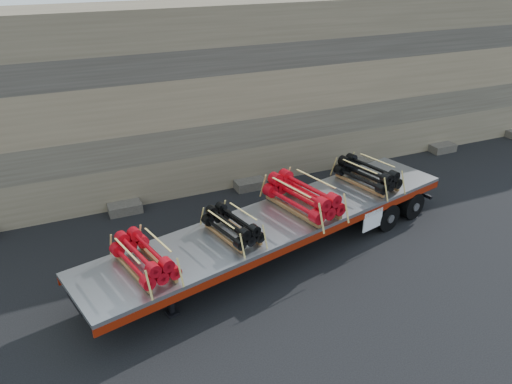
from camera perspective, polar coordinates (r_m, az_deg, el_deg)
ground at (r=15.81m, az=-0.69°, el=-7.71°), size 120.00×120.00×0.00m
rock_wall at (r=19.97m, az=-8.24°, el=10.56°), size 44.00×3.00×7.00m
trailer at (r=15.79m, az=2.70°, el=-4.99°), size 13.13×5.43×1.29m
bundle_front at (r=13.22m, az=-12.67°, el=-7.36°), size 1.49×2.25×0.73m
bundle_midfront at (r=14.36m, az=-2.72°, el=-3.91°), size 1.35×2.05×0.67m
bundle_midrear at (r=15.80m, az=5.38°, el=-0.52°), size 1.82×2.75×0.90m
bundle_rear at (r=17.85m, az=12.61°, el=1.99°), size 1.58×2.39×0.78m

